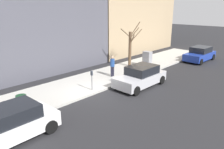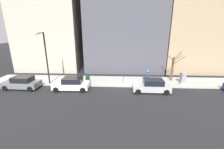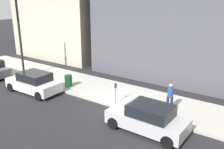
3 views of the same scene
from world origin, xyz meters
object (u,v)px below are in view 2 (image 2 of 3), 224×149
(parked_car_grey, at_px, (22,83))
(bare_tree, at_px, (173,67))
(parked_car_silver, at_px, (152,86))
(streetlamp, at_px, (45,54))
(utility_box, at_px, (183,78))
(parked_car_white, at_px, (72,84))
(parking_meter, at_px, (123,79))
(trash_bin, at_px, (88,80))
(pedestrian_near_meter, at_px, (148,76))
(office_tower_left, at_px, (196,26))

(parked_car_grey, height_order, bare_tree, bare_tree)
(parked_car_silver, distance_m, streetlamp, 13.38)
(utility_box, bearing_deg, parked_car_white, 99.89)
(parked_car_grey, height_order, parking_meter, parked_car_grey)
(parking_meter, distance_m, utility_box, 7.77)
(parked_car_grey, distance_m, trash_bin, 7.90)
(pedestrian_near_meter, bearing_deg, parking_meter, -172.40)
(bare_tree, bearing_deg, parked_car_grey, 100.71)
(streetlamp, distance_m, office_tower_left, 26.05)
(parking_meter, bearing_deg, parked_car_silver, -117.79)
(parked_car_grey, xyz_separation_m, pedestrian_near_meter, (2.62, -15.56, 0.35))
(parked_car_white, relative_size, parked_car_grey, 1.00)
(parked_car_silver, bearing_deg, trash_bin, 75.32)
(streetlamp, height_order, office_tower_left, office_tower_left)
(utility_box, xyz_separation_m, office_tower_left, (10.69, -5.63, 6.61))
(bare_tree, bearing_deg, utility_box, -142.85)
(streetlamp, bearing_deg, parked_car_grey, 116.19)
(parking_meter, xyz_separation_m, trash_bin, (0.45, 4.67, -0.38))
(trash_bin, relative_size, pedestrian_near_meter, 0.54)
(parked_car_white, height_order, parked_car_grey, same)
(parked_car_silver, xyz_separation_m, bare_tree, (3.82, -3.54, 1.24))
(parked_car_grey, distance_m, parking_meter, 12.42)
(parked_car_white, bearing_deg, utility_box, -81.38)
(parked_car_grey, relative_size, pedestrian_near_meter, 2.56)
(pedestrian_near_meter, xyz_separation_m, office_tower_left, (10.40, -10.12, 6.37))
(parked_car_grey, bearing_deg, parking_meter, -81.29)
(streetlamp, distance_m, bare_tree, 16.70)
(parked_car_silver, distance_m, office_tower_left, 17.97)
(streetlamp, height_order, trash_bin, streetlamp)
(utility_box, bearing_deg, pedestrian_near_meter, 86.29)
(bare_tree, distance_m, office_tower_left, 12.73)
(parked_car_silver, height_order, parked_car_white, same)
(parking_meter, height_order, office_tower_left, office_tower_left)
(trash_bin, bearing_deg, parking_meter, -95.51)
(parking_meter, relative_size, pedestrian_near_meter, 0.81)
(parked_car_silver, bearing_deg, bare_tree, -42.25)
(parked_car_grey, xyz_separation_m, utility_box, (2.32, -20.05, 0.11))
(parked_car_silver, distance_m, utility_box, 5.18)
(parked_car_white, xyz_separation_m, pedestrian_near_meter, (2.72, -9.41, 0.35))
(bare_tree, height_order, office_tower_left, office_tower_left)
(bare_tree, xyz_separation_m, office_tower_left, (9.40, -6.60, 5.48))
(office_tower_left, bearing_deg, parking_meter, 130.84)
(parking_meter, bearing_deg, pedestrian_near_meter, -70.52)
(parking_meter, xyz_separation_m, office_tower_left, (11.54, -13.35, 6.48))
(parked_car_white, height_order, office_tower_left, office_tower_left)
(parked_car_silver, bearing_deg, pedestrian_near_meter, 0.16)
(office_tower_left, bearing_deg, streetlamp, 116.95)
(parked_car_silver, xyz_separation_m, pedestrian_near_meter, (2.83, -0.02, 0.35))
(utility_box, bearing_deg, bare_tree, 37.15)
(parked_car_silver, height_order, pedestrian_near_meter, pedestrian_near_meter)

